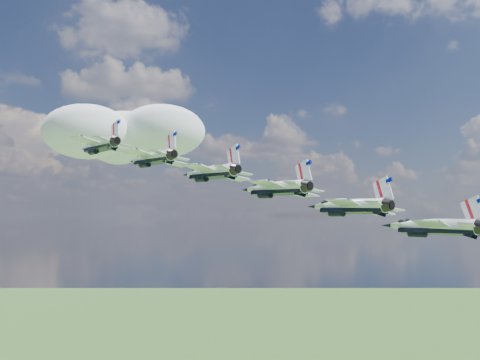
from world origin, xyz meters
name	(u,v)px	position (x,y,z in m)	size (l,w,h in m)	color
cloud_far	(124,138)	(30.15, 188.01, 172.68)	(59.53, 46.77, 23.39)	white
jet_0	(98,145)	(2.59, 27.89, 148.12)	(10.73, 15.89, 4.75)	white
jet_1	(150,158)	(10.46, 20.04, 145.33)	(10.73, 15.89, 4.75)	white
jet_2	(209,172)	(18.33, 12.20, 142.55)	(10.73, 15.89, 4.75)	white
jet_3	(273,188)	(26.20, 4.36, 139.76)	(10.73, 15.89, 4.75)	white
jet_4	(346,206)	(34.07, -3.48, 136.97)	(10.73, 15.89, 4.75)	white
jet_5	(429,226)	(41.95, -11.33, 134.19)	(10.73, 15.89, 4.75)	white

